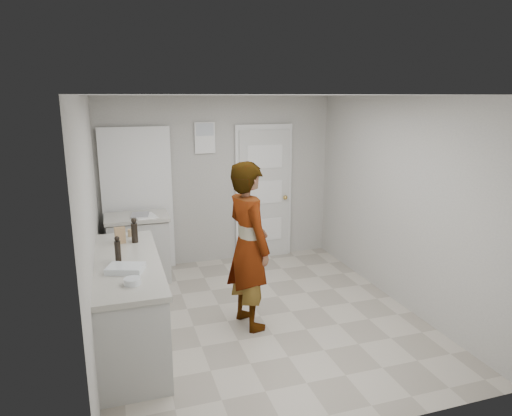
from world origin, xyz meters
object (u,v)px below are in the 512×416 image
object	(u,v)px
spice_jar	(130,233)
baking_dish	(126,269)
oil_cruet_a	(134,231)
oil_cruet_b	(118,250)
cake_mix_box	(120,235)
person	(249,246)
egg_bowl	(132,281)

from	to	relation	value
spice_jar	baking_dish	xyz separation A→B (m)	(-0.09, -1.09, -0.02)
oil_cruet_a	oil_cruet_b	size ratio (longest dim) A/B	1.06
cake_mix_box	oil_cruet_a	xyz separation A→B (m)	(0.15, -0.01, 0.04)
oil_cruet_b	baking_dish	world-z (taller)	oil_cruet_b
cake_mix_box	baking_dish	world-z (taller)	cake_mix_box
person	oil_cruet_a	distance (m)	1.26
person	cake_mix_box	world-z (taller)	person
spice_jar	baking_dish	bearing A→B (deg)	-94.95
person	baking_dish	xyz separation A→B (m)	(-1.29, -0.38, 0.03)
baking_dish	egg_bowl	distance (m)	0.32
person	oil_cruet_b	world-z (taller)	person
spice_jar	egg_bowl	bearing A→B (deg)	-92.03
cake_mix_box	spice_jar	size ratio (longest dim) A/B	2.10
spice_jar	egg_bowl	distance (m)	1.41
oil_cruet_b	baking_dish	distance (m)	0.30
person	spice_jar	bearing A→B (deg)	46.78
person	oil_cruet_b	distance (m)	1.36
person	spice_jar	xyz separation A→B (m)	(-1.20, 0.71, 0.05)
egg_bowl	spice_jar	bearing A→B (deg)	87.97
oil_cruet_b	egg_bowl	size ratio (longest dim) A/B	1.82
spice_jar	oil_cruet_a	xyz separation A→B (m)	(0.04, -0.23, 0.09)
oil_cruet_b	spice_jar	bearing A→B (deg)	79.59
person	egg_bowl	size ratio (longest dim) A/B	12.70
oil_cruet_b	oil_cruet_a	bearing A→B (deg)	72.26
cake_mix_box	baking_dish	distance (m)	0.87
spice_jar	egg_bowl	xyz separation A→B (m)	(-0.05, -1.41, -0.02)
egg_bowl	person	bearing A→B (deg)	29.39
oil_cruet_a	egg_bowl	bearing A→B (deg)	-94.24
spice_jar	oil_cruet_b	xyz separation A→B (m)	(-0.15, -0.82, 0.08)
baking_dish	cake_mix_box	bearing A→B (deg)	91.36
person	spice_jar	size ratio (longest dim) A/B	21.20
person	egg_bowl	distance (m)	1.43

